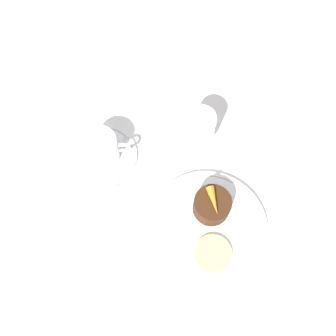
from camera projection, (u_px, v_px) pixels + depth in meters
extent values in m
plane|color=white|center=(201.00, 217.00, 0.81)|extent=(3.00, 3.00, 0.00)
cylinder|color=white|center=(207.00, 229.00, 0.80)|extent=(0.25, 0.25, 0.01)
torus|color=#999EA8|center=(207.00, 228.00, 0.79)|extent=(0.23, 0.23, 0.00)
cylinder|color=white|center=(104.00, 156.00, 0.86)|extent=(0.15, 0.15, 0.01)
torus|color=#999EA8|center=(103.00, 155.00, 0.86)|extent=(0.14, 0.14, 0.00)
cylinder|color=white|center=(100.00, 149.00, 0.83)|extent=(0.08, 0.08, 0.07)
cylinder|color=#9E7A4C|center=(100.00, 148.00, 0.82)|extent=(0.07, 0.07, 0.05)
torus|color=white|center=(122.00, 148.00, 0.82)|extent=(0.04, 0.01, 0.04)
cube|color=silver|center=(120.00, 166.00, 0.85)|extent=(0.03, 0.10, 0.00)
ellipsoid|color=silver|center=(127.00, 140.00, 0.87)|extent=(0.02, 0.02, 0.00)
cylinder|color=silver|center=(196.00, 143.00, 0.88)|extent=(0.06, 0.06, 0.01)
cylinder|color=silver|center=(197.00, 137.00, 0.85)|extent=(0.01, 0.01, 0.05)
cylinder|color=silver|center=(199.00, 125.00, 0.80)|extent=(0.06, 0.06, 0.06)
cylinder|color=maroon|center=(198.00, 128.00, 0.81)|extent=(0.06, 0.06, 0.03)
cube|color=silver|center=(291.00, 231.00, 0.80)|extent=(0.03, 0.14, 0.01)
cube|color=silver|center=(278.00, 188.00, 0.84)|extent=(0.03, 0.05, 0.01)
cylinder|color=#381E0F|center=(212.00, 205.00, 0.79)|extent=(0.08, 0.08, 0.05)
cone|color=orange|center=(214.00, 201.00, 0.76)|extent=(0.03, 0.06, 0.02)
cylinder|color=#EFE075|center=(213.00, 254.00, 0.77)|extent=(0.08, 0.08, 0.01)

